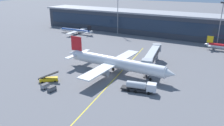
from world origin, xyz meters
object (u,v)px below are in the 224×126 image
Objects in this scene: main_airliner at (115,62)px; fuel_tanker at (141,87)px; commuter_jet_far at (76,31)px; baggage_cart_1 at (52,88)px; belt_loader at (49,79)px; baggage_cart_0 at (45,86)px.

main_airliner is 17.48m from fuel_tanker.
main_airliner reaches higher than commuter_jet_far.
fuel_tanker is 3.94× the size of baggage_cart_1.
belt_loader is 75.89m from commuter_jet_far.
main_airliner is 16.04× the size of baggage_cart_0.
baggage_cart_1 is at bearing -152.35° from fuel_tanker.
baggage_cart_0 is at bearing -59.24° from commuter_jet_far.
belt_loader is at bearing -59.27° from commuter_jet_far.
belt_loader is (-16.09, -17.96, -3.14)m from main_airliner.
main_airliner is at bearing 48.15° from belt_loader.
baggage_cart_1 is 0.11× the size of commuter_jet_far.
commuter_jet_far is at bearing 139.25° from main_airliner.
main_airliner is 72.44m from commuter_jet_far.
belt_loader is 5.09m from baggage_cart_0.
baggage_cart_0 is (-27.70, -12.47, -0.96)m from fuel_tanker.
belt_loader is at bearing 121.21° from baggage_cart_0.
main_airliner is 16.04× the size of baggage_cart_1.
commuter_jet_far is (-41.41, 69.58, 1.38)m from baggage_cart_0.
fuel_tanker is at bearing 24.23° from baggage_cart_0.
baggage_cart_0 is 3.20m from baggage_cart_1.
fuel_tanker is 3.94× the size of baggage_cart_0.
belt_loader is at bearing -131.85° from main_airliner.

